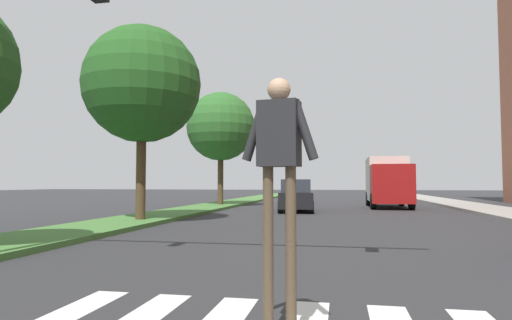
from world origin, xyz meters
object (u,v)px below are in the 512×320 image
traffic_light_gantry (96,21)px  truck_box_delivery (388,181)px  tree_distant (221,127)px  sedan_midblock (296,197)px  tree_far (142,85)px  pedestrian_performer (279,165)px

traffic_light_gantry → truck_box_delivery: size_ratio=1.37×
tree_distant → truck_box_delivery: 10.99m
truck_box_delivery → sedan_midblock: bearing=-137.0°
tree_far → truck_box_delivery: size_ratio=1.18×
tree_far → pedestrian_performer: 13.40m
tree_far → traffic_light_gantry: tree_far is taller
pedestrian_performer → sedan_midblock: pedestrian_performer is taller
tree_distant → traffic_light_gantry: size_ratio=0.84×
tree_distant → pedestrian_performer: size_ratio=2.87×
pedestrian_performer → traffic_light_gantry: bearing=142.8°
sedan_midblock → tree_far: bearing=-122.4°
traffic_light_gantry → pedestrian_performer: 5.27m
sedan_midblock → truck_box_delivery: bearing=43.0°
tree_distant → truck_box_delivery: tree_distant is taller
pedestrian_performer → truck_box_delivery: 24.02m
tree_far → tree_distant: size_ratio=1.02×
sedan_midblock → truck_box_delivery: size_ratio=0.73×
tree_far → truck_box_delivery: (10.22, 12.75, -3.58)m
traffic_light_gantry → pedestrian_performer: traffic_light_gantry is taller
tree_distant → pedestrian_performer: tree_distant is taller
traffic_light_gantry → sedan_midblock: (1.87, 16.16, -3.56)m
tree_far → pedestrian_performer: tree_far is taller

